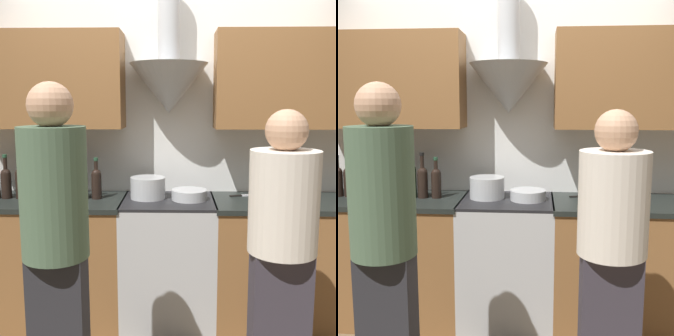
# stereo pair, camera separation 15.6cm
# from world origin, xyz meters

# --- Properties ---
(wall_back) EXTENTS (8.40, 0.58, 2.60)m
(wall_back) POSITION_xyz_m (0.01, 0.58, 1.47)
(wall_back) COLOR white
(wall_back) RESTS_ON ground_plane
(counter_left) EXTENTS (1.14, 0.62, 0.94)m
(counter_left) POSITION_xyz_m (-0.90, 0.31, 0.47)
(counter_left) COLOR brown
(counter_left) RESTS_ON ground_plane
(counter_right) EXTENTS (1.18, 0.62, 0.94)m
(counter_right) POSITION_xyz_m (0.91, 0.31, 0.47)
(counter_right) COLOR brown
(counter_right) RESTS_ON ground_plane
(stove_range) EXTENTS (0.68, 0.60, 0.94)m
(stove_range) POSITION_xyz_m (0.00, 0.31, 0.47)
(stove_range) COLOR #B7BABC
(stove_range) RESTS_ON ground_plane
(wine_bottle_2) EXTENTS (0.08, 0.08, 0.33)m
(wine_bottle_2) POSITION_xyz_m (-1.20, 0.33, 1.06)
(wine_bottle_2) COLOR black
(wine_bottle_2) RESTS_ON counter_left
(wine_bottle_3) EXTENTS (0.08, 0.08, 0.31)m
(wine_bottle_3) POSITION_xyz_m (-1.09, 0.33, 1.07)
(wine_bottle_3) COLOR black
(wine_bottle_3) RESTS_ON counter_left
(wine_bottle_4) EXTENTS (0.07, 0.07, 0.33)m
(wine_bottle_4) POSITION_xyz_m (-1.00, 0.34, 1.07)
(wine_bottle_4) COLOR black
(wine_bottle_4) RESTS_ON counter_left
(wine_bottle_5) EXTENTS (0.07, 0.07, 0.31)m
(wine_bottle_5) POSITION_xyz_m (-0.90, 0.32, 1.06)
(wine_bottle_5) COLOR black
(wine_bottle_5) RESTS_ON counter_left
(wine_bottle_6) EXTENTS (0.07, 0.07, 0.33)m
(wine_bottle_6) POSITION_xyz_m (-0.80, 0.34, 1.07)
(wine_bottle_6) COLOR black
(wine_bottle_6) RESTS_ON counter_left
(wine_bottle_7) EXTENTS (0.07, 0.07, 0.35)m
(wine_bottle_7) POSITION_xyz_m (-0.71, 0.32, 1.08)
(wine_bottle_7) COLOR black
(wine_bottle_7) RESTS_ON counter_left
(wine_bottle_8) EXTENTS (0.08, 0.08, 0.34)m
(wine_bottle_8) POSITION_xyz_m (-0.63, 0.32, 1.07)
(wine_bottle_8) COLOR black
(wine_bottle_8) RESTS_ON counter_left
(wine_bottle_9) EXTENTS (0.07, 0.07, 0.31)m
(wine_bottle_9) POSITION_xyz_m (-0.53, 0.33, 1.06)
(wine_bottle_9) COLOR black
(wine_bottle_9) RESTS_ON counter_left
(stock_pot) EXTENTS (0.26, 0.26, 0.16)m
(stock_pot) POSITION_xyz_m (-0.15, 0.35, 1.02)
(stock_pot) COLOR #B7BABC
(stock_pot) RESTS_ON stove_range
(mixing_bowl) EXTENTS (0.26, 0.26, 0.07)m
(mixing_bowl) POSITION_xyz_m (0.15, 0.31, 0.97)
(mixing_bowl) COLOR #B7BABC
(mixing_bowl) RESTS_ON stove_range
(saucepan) EXTENTS (0.17, 0.17, 0.10)m
(saucepan) POSITION_xyz_m (0.86, 0.35, 0.98)
(saucepan) COLOR #B7BABC
(saucepan) RESTS_ON counter_right
(chefs_knife) EXTENTS (0.25, 0.09, 0.01)m
(chefs_knife) POSITION_xyz_m (0.58, 0.45, 0.94)
(chefs_knife) COLOR silver
(chefs_knife) RESTS_ON counter_right
(person_foreground_left) EXTENTS (0.31, 0.31, 1.73)m
(person_foreground_left) POSITION_xyz_m (-0.50, -0.82, 0.97)
(person_foreground_left) COLOR #28282D
(person_foreground_left) RESTS_ON ground_plane
(person_foreground_right) EXTENTS (0.34, 0.34, 1.61)m
(person_foreground_right) POSITION_xyz_m (0.59, -0.66, 0.89)
(person_foreground_right) COLOR #38333D
(person_foreground_right) RESTS_ON ground_plane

